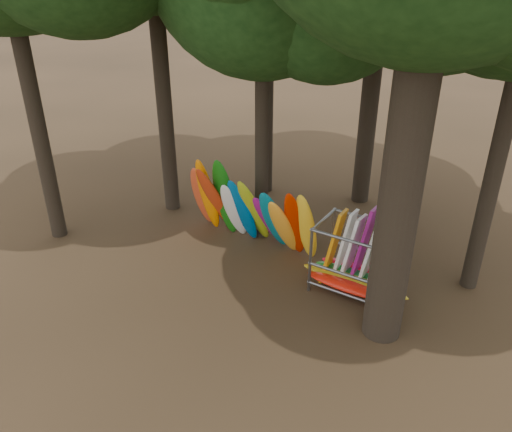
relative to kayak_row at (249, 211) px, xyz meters
The scene contains 3 objects.
ground 2.60m from the kayak_row, 55.09° to the right, with size 120.00×120.00×0.00m, color #47331E.
kayak_row is the anchor object (origin of this frame).
storage_rack 4.11m from the kayak_row, ahead, with size 3.24×1.52×2.62m.
Camera 1 is at (6.84, -10.45, 8.67)m, focal length 35.00 mm.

